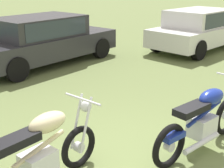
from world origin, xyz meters
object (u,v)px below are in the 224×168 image
Objects in this scene: motorcycle_cream at (39,156)px; motorcycle_blue at (203,120)px; car_charcoal at (42,38)px; car_white at (200,27)px.

motorcycle_blue is (2.45, -0.05, -0.02)m from motorcycle_cream.
car_charcoal is at bearing 51.27° from motorcycle_cream.
car_charcoal reaches higher than motorcycle_blue.
motorcycle_cream is 2.45m from motorcycle_blue.
motorcycle_cream is 6.07m from car_charcoal.
car_white is at bearing 12.92° from motorcycle_cream.
motorcycle_blue is at bearing -26.12° from motorcycle_cream.
motorcycle_blue is 0.44× the size of car_white.
car_charcoal is at bearing 84.08° from motorcycle_blue.
motorcycle_blue is 6.03m from car_charcoal.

